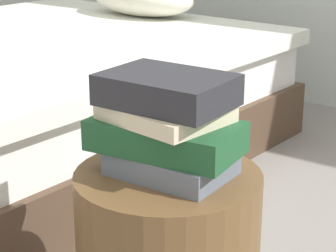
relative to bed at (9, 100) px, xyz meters
name	(u,v)px	position (x,y,z in m)	size (l,w,h in m)	color
bed	(9,100)	(0.00, 0.00, 0.00)	(1.65, 2.09, 0.62)	#4C3828
book_slate	(172,162)	(1.18, -0.59, 0.22)	(0.23, 0.17, 0.05)	slate
book_forest	(165,136)	(1.17, -0.59, 0.27)	(0.29, 0.16, 0.06)	#1E512D
book_cream	(165,112)	(1.16, -0.58, 0.32)	(0.22, 0.19, 0.03)	beige
book_charcoal	(167,90)	(1.17, -0.58, 0.37)	(0.25, 0.18, 0.06)	#28282D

